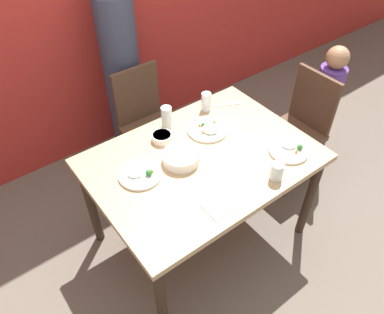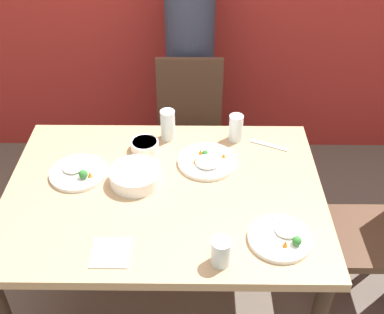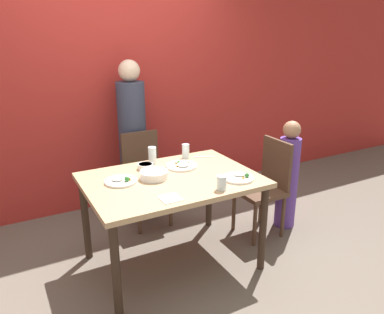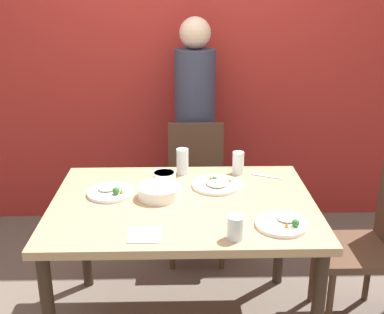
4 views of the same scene
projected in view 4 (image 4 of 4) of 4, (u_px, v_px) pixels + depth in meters
name	position (u px, v px, depth m)	size (l,w,h in m)	color
wall_back	(181.00, 49.00, 3.55)	(10.00, 0.06, 2.70)	#A82823
dining_table	(183.00, 216.00, 2.45)	(1.33, 0.95, 0.77)	tan
chair_adult_spot	(196.00, 187.00, 3.29)	(0.40, 0.40, 0.91)	#4C3323
chair_child_spot	(369.00, 241.00, 2.59)	(0.40, 0.40, 0.91)	#4C3323
person_adult	(195.00, 137.00, 3.49)	(0.29, 0.29, 1.60)	#33384C
bowl_curry	(159.00, 191.00, 2.46)	(0.22, 0.22, 0.06)	white
plate_rice_adult	(217.00, 184.00, 2.59)	(0.26, 0.26, 0.05)	white
plate_rice_child	(283.00, 223.00, 2.17)	(0.24, 0.24, 0.05)	white
plate_noodles	(111.00, 192.00, 2.50)	(0.25, 0.25, 0.06)	white
bowl_rice_small	(164.00, 176.00, 2.68)	(0.13, 0.13, 0.05)	white
glass_water_tall	(183.00, 161.00, 2.75)	(0.07, 0.07, 0.15)	silver
glass_water_short	(235.00, 228.00, 2.05)	(0.07, 0.07, 0.11)	silver
glass_water_center	(238.00, 163.00, 2.75)	(0.07, 0.07, 0.13)	silver
napkin_folded	(144.00, 235.00, 2.09)	(0.14, 0.14, 0.01)	white
fork_steel	(266.00, 176.00, 2.73)	(0.17, 0.09, 0.01)	silver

